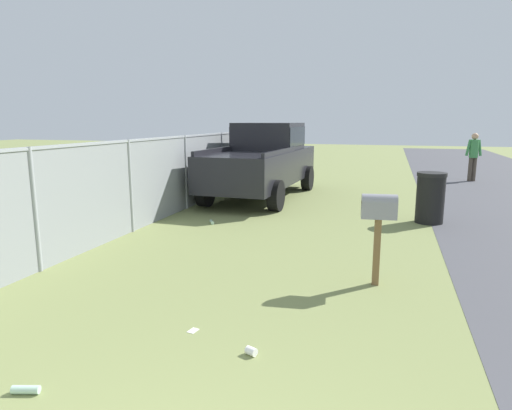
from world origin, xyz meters
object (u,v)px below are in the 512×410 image
object	(u,v)px
pickup_truck	(264,158)
trash_bin	(430,198)
mailbox	(379,214)
pedestrian	(474,153)

from	to	relation	value
pickup_truck	trash_bin	xyz separation A→B (m)	(-2.21, -4.32, -0.56)
trash_bin	mailbox	bearing A→B (deg)	166.77
mailbox	trash_bin	distance (m)	4.23
mailbox	trash_bin	xyz separation A→B (m)	(4.09, -0.96, -0.43)
mailbox	pickup_truck	xyz separation A→B (m)	(6.31, 3.36, 0.13)
mailbox	pedestrian	bearing A→B (deg)	-20.75
mailbox	trash_bin	size ratio (longest dim) A/B	1.13
pedestrian	mailbox	bearing A→B (deg)	151.78
trash_bin	pedestrian	world-z (taller)	pedestrian
mailbox	pickup_truck	size ratio (longest dim) A/B	0.23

